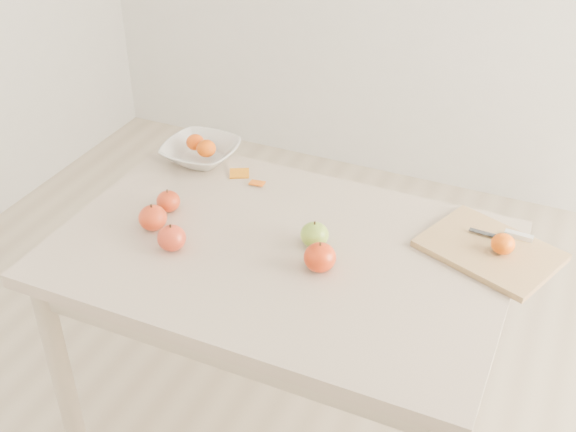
% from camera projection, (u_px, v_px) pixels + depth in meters
% --- Properties ---
extents(ground, '(3.50, 3.50, 0.00)m').
position_uv_depth(ground, '(282.00, 432.00, 2.35)').
color(ground, '#C6B293').
rests_on(ground, ground).
extents(table, '(1.20, 0.80, 0.75)m').
position_uv_depth(table, '(281.00, 276.00, 1.99)').
color(table, '#C7AF97').
rests_on(table, ground).
extents(cutting_board, '(0.40, 0.35, 0.02)m').
position_uv_depth(cutting_board, '(490.00, 250.00, 1.91)').
color(cutting_board, tan).
rests_on(cutting_board, table).
extents(board_tangerine, '(0.06, 0.06, 0.05)m').
position_uv_depth(board_tangerine, '(503.00, 244.00, 1.87)').
color(board_tangerine, '#DA5007').
rests_on(board_tangerine, cutting_board).
extents(fruit_bowl, '(0.23, 0.23, 0.06)m').
position_uv_depth(fruit_bowl, '(201.00, 152.00, 2.31)').
color(fruit_bowl, silver).
rests_on(fruit_bowl, table).
extents(bowl_tangerine_near, '(0.06, 0.06, 0.05)m').
position_uv_depth(bowl_tangerine_near, '(195.00, 142.00, 2.31)').
color(bowl_tangerine_near, '#E95608').
rests_on(bowl_tangerine_near, fruit_bowl).
extents(bowl_tangerine_far, '(0.06, 0.06, 0.05)m').
position_uv_depth(bowl_tangerine_far, '(206.00, 148.00, 2.27)').
color(bowl_tangerine_far, '#D74707').
rests_on(bowl_tangerine_far, fruit_bowl).
extents(orange_peel_a, '(0.07, 0.07, 0.01)m').
position_uv_depth(orange_peel_a, '(239.00, 175.00, 2.24)').
color(orange_peel_a, '#C96E0E').
rests_on(orange_peel_a, table).
extents(orange_peel_b, '(0.05, 0.04, 0.01)m').
position_uv_depth(orange_peel_b, '(257.00, 184.00, 2.20)').
color(orange_peel_b, orange).
rests_on(orange_peel_b, table).
extents(paring_knife, '(0.17, 0.05, 0.01)m').
position_uv_depth(paring_knife, '(513.00, 235.00, 1.93)').
color(paring_knife, white).
rests_on(paring_knife, cutting_board).
extents(apple_green, '(0.08, 0.08, 0.07)m').
position_uv_depth(apple_green, '(314.00, 235.00, 1.92)').
color(apple_green, '#5F971F').
rests_on(apple_green, table).
extents(apple_red_e, '(0.08, 0.08, 0.08)m').
position_uv_depth(apple_red_e, '(320.00, 257.00, 1.83)').
color(apple_red_e, '#900908').
rests_on(apple_red_e, table).
extents(apple_red_d, '(0.08, 0.08, 0.07)m').
position_uv_depth(apple_red_d, '(153.00, 218.00, 1.98)').
color(apple_red_d, maroon).
rests_on(apple_red_d, table).
extents(apple_red_c, '(0.08, 0.08, 0.07)m').
position_uv_depth(apple_red_c, '(172.00, 238.00, 1.91)').
color(apple_red_c, '#A00817').
rests_on(apple_red_c, table).
extents(apple_red_b, '(0.07, 0.07, 0.06)m').
position_uv_depth(apple_red_b, '(168.00, 201.00, 2.06)').
color(apple_red_b, maroon).
rests_on(apple_red_b, table).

